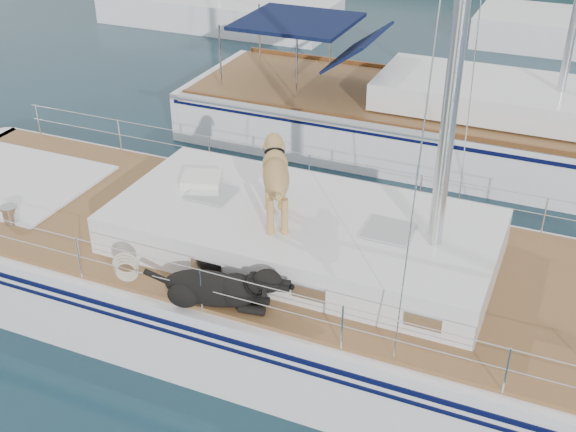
% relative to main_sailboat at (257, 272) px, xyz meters
% --- Properties ---
extents(ground, '(120.00, 120.00, 0.00)m').
position_rel_main_sailboat_xyz_m(ground, '(-0.09, 0.01, -0.68)').
color(ground, black).
rests_on(ground, ground).
extents(main_sailboat, '(12.00, 3.85, 14.01)m').
position_rel_main_sailboat_xyz_m(main_sailboat, '(0.00, 0.00, 0.00)').
color(main_sailboat, white).
rests_on(main_sailboat, ground).
extents(neighbor_sailboat, '(11.00, 3.50, 13.30)m').
position_rel_main_sailboat_xyz_m(neighbor_sailboat, '(1.16, 6.66, -0.06)').
color(neighbor_sailboat, white).
rests_on(neighbor_sailboat, ground).
extents(bg_boat_west, '(8.00, 3.00, 11.65)m').
position_rel_main_sailboat_xyz_m(bg_boat_west, '(-8.09, 14.01, -0.24)').
color(bg_boat_west, white).
rests_on(bg_boat_west, ground).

